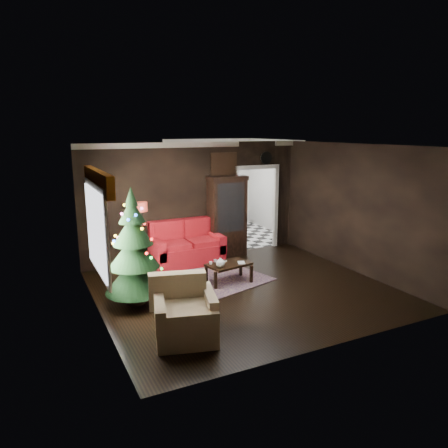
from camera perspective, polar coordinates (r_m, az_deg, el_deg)
name	(u,v)px	position (r m, az deg, el deg)	size (l,w,h in m)	color
floor	(244,290)	(8.43, 2.72, -8.87)	(5.50, 5.50, 0.00)	black
ceiling	(246,146)	(7.85, 2.94, 10.52)	(5.50, 5.50, 0.00)	white
wall_back	(195,201)	(10.24, -3.94, 3.13)	(5.50, 5.50, 0.00)	black
wall_front	(332,255)	(6.02, 14.38, -4.05)	(5.50, 5.50, 0.00)	black
wall_left	(96,236)	(7.14, -16.90, -1.59)	(5.50, 5.50, 0.00)	black
wall_right	(355,209)	(9.63, 17.32, 1.97)	(5.50, 5.50, 0.00)	black
doorway	(256,209)	(11.04, 4.29, 1.98)	(1.10, 0.10, 2.10)	silver
left_window	(96,230)	(7.33, -16.87, -0.83)	(0.05, 1.60, 1.40)	white
valance	(98,181)	(7.20, -16.66, 5.59)	(0.12, 2.10, 0.35)	#733808
kitchen_floor	(230,236)	(12.56, 0.76, -1.58)	(3.00, 3.00, 0.00)	white
kitchen_window	(209,174)	(13.55, -2.00, 6.76)	(0.70, 0.06, 0.70)	white
rug	(205,281)	(8.85, -2.62, -7.76)	(2.48, 1.80, 0.01)	#5C4055
loveseat	(187,243)	(9.88, -5.02, -2.59)	(1.70, 0.90, 1.00)	#900309
curio_cabinet	(227,218)	(10.42, 0.40, 0.81)	(0.90, 0.45, 1.90)	black
floor_lamp	(143,237)	(9.27, -10.86, -1.69)	(0.25, 0.25, 1.51)	black
christmas_tree	(134,248)	(7.59, -12.11, -3.22)	(1.07, 1.07, 2.04)	black
armchair	(185,310)	(6.44, -5.23, -11.50)	(0.93, 0.93, 0.96)	tan
coffee_table	(229,272)	(8.75, 0.63, -6.56)	(0.88, 0.53, 0.40)	black
teapot	(220,263)	(8.40, -0.49, -5.28)	(0.20, 0.20, 0.19)	white
cup_a	(215,261)	(8.77, -1.21, -4.97)	(0.06, 0.06, 0.05)	silver
cup_b	(211,263)	(8.63, -1.81, -5.26)	(0.06, 0.06, 0.05)	silver
book	(238,259)	(8.67, 1.90, -4.69)	(0.14, 0.01, 0.19)	#9E896D
wall_clock	(266,158)	(10.96, 5.68, 8.88)	(0.32, 0.32, 0.06)	white
painting	(224,165)	(10.40, -0.05, 8.02)	(0.62, 0.05, 0.52)	#A05E37
kitchen_counter	(213,214)	(13.51, -1.53, 1.39)	(1.80, 0.60, 0.90)	silver
kitchen_table	(225,226)	(12.08, 0.14, -0.33)	(0.70, 0.70, 0.75)	brown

